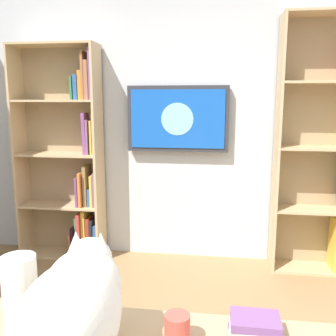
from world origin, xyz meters
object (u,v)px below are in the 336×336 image
at_px(wall_mounted_tv, 178,119).
at_px(coffee_mug, 177,329).
at_px(bookshelf_left, 336,156).
at_px(desk_book_stack, 254,328).
at_px(paper_towel_roll, 21,295).
at_px(cat, 74,310).
at_px(bookshelf_right, 70,163).

relative_size(wall_mounted_tv, coffee_mug, 9.58).
distance_m(bookshelf_left, desk_book_stack, 2.38).
height_order(paper_towel_roll, desk_book_stack, paper_towel_roll).
distance_m(bookshelf_left, cat, 2.77).
bearing_deg(wall_mounted_tv, bookshelf_right, 4.60).
height_order(wall_mounted_tv, paper_towel_roll, wall_mounted_tv).
bearing_deg(coffee_mug, bookshelf_left, -116.05).
distance_m(bookshelf_right, paper_towel_roll, 2.40).
bearing_deg(bookshelf_left, paper_towel_roll, 54.63).
bearing_deg(bookshelf_left, wall_mounted_tv, -3.42).
bearing_deg(desk_book_stack, coffee_mug, 13.52).
bearing_deg(desk_book_stack, bookshelf_right, -55.49).
bearing_deg(paper_towel_roll, cat, 150.89).
distance_m(cat, paper_towel_roll, 0.27).
bearing_deg(desk_book_stack, bookshelf_left, -111.52).
bearing_deg(wall_mounted_tv, cat, 89.85).
xyz_separation_m(bookshelf_left, desk_book_stack, (0.87, 2.21, -0.23)).
relative_size(bookshelf_right, paper_towel_roll, 7.79).
bearing_deg(wall_mounted_tv, paper_towel_roll, 84.20).
bearing_deg(cat, bookshelf_left, -119.89).
distance_m(bookshelf_right, coffee_mug, 2.60).
relative_size(bookshelf_left, bookshelf_right, 1.10).
bearing_deg(desk_book_stack, cat, 20.66).
height_order(bookshelf_right, cat, bookshelf_right).
distance_m(coffee_mug, desk_book_stack, 0.24).
relative_size(bookshelf_right, coffee_mug, 20.80).
xyz_separation_m(bookshelf_right, coffee_mug, (-1.28, 2.26, -0.11)).
height_order(coffee_mug, desk_book_stack, coffee_mug).
xyz_separation_m(cat, desk_book_stack, (-0.51, -0.19, -0.13)).
relative_size(cat, desk_book_stack, 3.81).
bearing_deg(bookshelf_left, desk_book_stack, 68.48).
relative_size(wall_mounted_tv, paper_towel_roll, 3.59).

